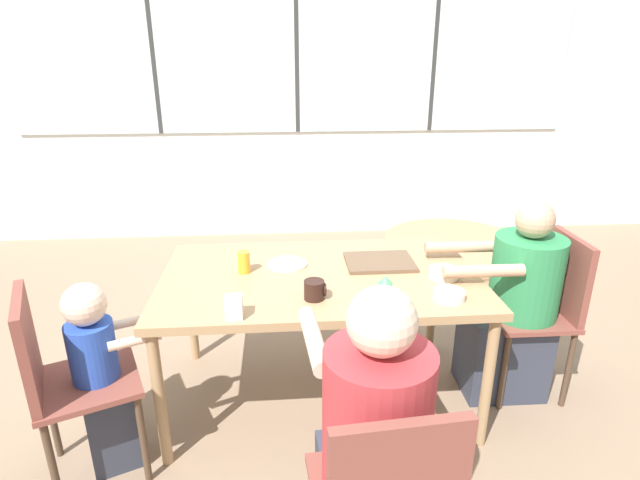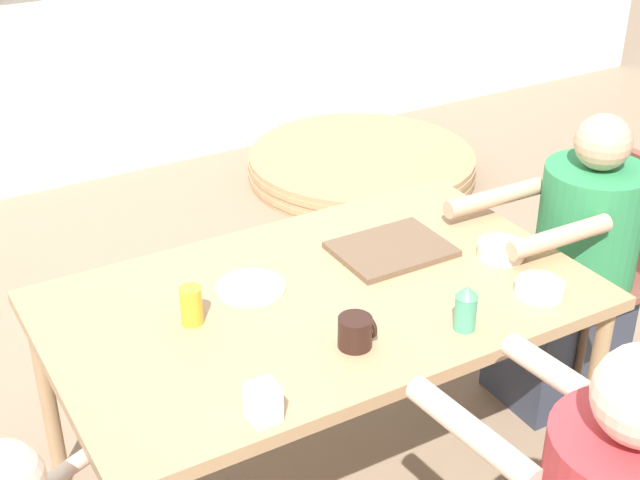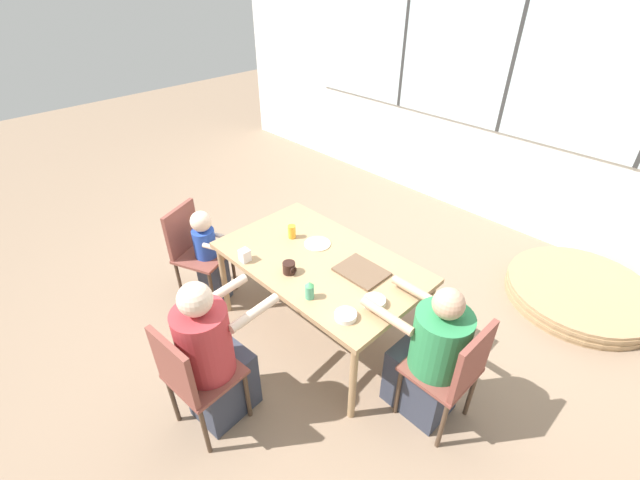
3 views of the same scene
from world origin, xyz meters
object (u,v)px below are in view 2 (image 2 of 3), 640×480
juice_glass (191,305)px  bowl_white_shallow (539,288)px  sippy_cup (466,307)px  milk_carton_small (263,402)px  chair_for_woman_green_shirt (611,252)px  coffee_mug (356,332)px  folded_table_stack (362,166)px  bowl_cereal (501,250)px  person_woman_green_shirt (572,279)px

juice_glass → bowl_white_shallow: (0.93, -0.37, -0.04)m
sippy_cup → milk_carton_small: (-0.64, -0.06, -0.02)m
chair_for_woman_green_shirt → juice_glass: 1.59m
coffee_mug → folded_table_stack: coffee_mug is taller
milk_carton_small → bowl_white_shallow: (0.94, 0.09, -0.03)m
juice_glass → milk_carton_small: bearing=-91.6°
juice_glass → milk_carton_small: juice_glass is taller
bowl_cereal → folded_table_stack: size_ratio=0.12×
chair_for_woman_green_shirt → bowl_white_shallow: (-0.64, -0.30, 0.21)m
coffee_mug → juice_glass: (-0.33, 0.32, 0.01)m
bowl_white_shallow → bowl_cereal: bearing=78.1°
person_woman_green_shirt → sippy_cup: bearing=114.2°
sippy_cup → coffee_mug: bearing=164.8°
coffee_mug → bowl_cereal: (0.64, 0.18, -0.02)m
person_woman_green_shirt → chair_for_woman_green_shirt: bearing=-90.0°
coffee_mug → milk_carton_small: 0.37m
coffee_mug → bowl_white_shallow: bearing=-4.7°
milk_carton_small → bowl_cereal: 1.04m
sippy_cup → juice_glass: 0.74m
coffee_mug → chair_for_woman_green_shirt: bearing=11.3°
chair_for_woman_green_shirt → person_woman_green_shirt: size_ratio=0.82×
milk_carton_small → bowl_cereal: milk_carton_small is taller
coffee_mug → juice_glass: bearing=136.2°
sippy_cup → bowl_white_shallow: 0.30m
milk_carton_small → bowl_cereal: bearing=17.8°
coffee_mug → milk_carton_small: bearing=-157.8°
juice_glass → sippy_cup: bearing=-32.3°
bowl_white_shallow → coffee_mug: bearing=175.3°
person_woman_green_shirt → bowl_white_shallow: size_ratio=7.62×
juice_glass → chair_for_woman_green_shirt: bearing=-2.5°
juice_glass → bowl_cereal: (0.97, -0.14, -0.03)m
juice_glass → milk_carton_small: (-0.01, -0.46, -0.01)m
milk_carton_small → person_woman_green_shirt: bearing=15.5°
chair_for_woman_green_shirt → bowl_white_shallow: 0.74m
bowl_white_shallow → folded_table_stack: bearing=69.5°
folded_table_stack → bowl_cereal: bearing=-111.4°
chair_for_woman_green_shirt → sippy_cup: bearing=110.1°
milk_carton_small → chair_for_woman_green_shirt: bearing=13.8°
coffee_mug → folded_table_stack: 2.72m
coffee_mug → milk_carton_small: milk_carton_small is taller
chair_for_woman_green_shirt → bowl_cereal: 0.63m
chair_for_woman_green_shirt → coffee_mug: 1.28m
person_woman_green_shirt → coffee_mug: person_woman_green_shirt is taller
person_woman_green_shirt → bowl_white_shallow: (-0.47, -0.30, 0.27)m
bowl_cereal → folded_table_stack: 2.28m
folded_table_stack → coffee_mug: bearing=-123.1°
chair_for_woman_green_shirt → milk_carton_small: chair_for_woman_green_shirt is taller
sippy_cup → juice_glass: bearing=147.7°
person_woman_green_shirt → milk_carton_small: size_ratio=11.47×
juice_glass → folded_table_stack: bearing=46.9°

